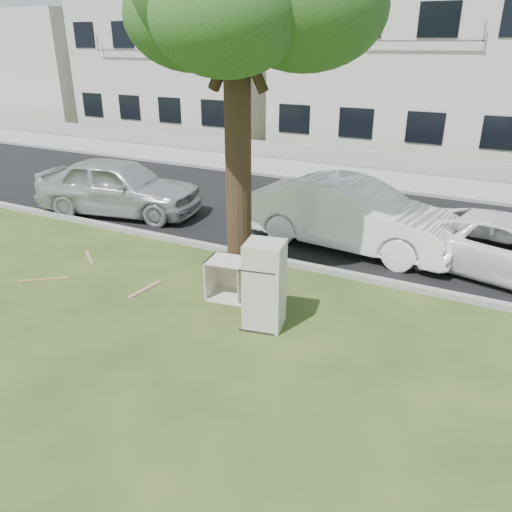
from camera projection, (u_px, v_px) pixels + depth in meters
The scene contains 17 objects.
ground at pixel (212, 307), 9.49m from camera, with size 120.00×120.00×0.00m, color #294217.
road at pixel (322, 217), 14.39m from camera, with size 120.00×7.00×0.01m, color black.
kerb_near at pixel (269, 261), 11.49m from camera, with size 120.00×0.18×0.12m, color gray.
kerb_far at pixel (358, 188), 17.30m from camera, with size 120.00×0.18×0.12m, color gray.
sidewalk at pixel (369, 178), 18.48m from camera, with size 120.00×2.80×0.01m, color gray.
low_wall at pixel (381, 161), 19.65m from camera, with size 120.00×0.15×0.70m, color gray.
townhouse_left at pixel (192, 65), 27.45m from camera, with size 10.20×8.16×7.04m.
townhouse_center at pixel (416, 65), 22.34m from camera, with size 11.22×8.16×7.44m.
filler_left at pixel (25, 66), 33.87m from camera, with size 16.00×9.00×6.40m, color beige.
fridge at pixel (265, 285), 8.57m from camera, with size 0.65×0.60×1.58m, color silver.
cabinet at pixel (235, 279), 9.67m from camera, with size 1.03×0.64×0.80m, color beige.
plank_a at pixel (44, 279), 10.57m from camera, with size 1.03×0.08×0.02m, color olive.
plank_b at pixel (89, 258), 11.64m from camera, with size 0.80×0.08×0.02m, color #A18854.
plank_c at pixel (145, 289), 10.14m from camera, with size 0.88×0.10×0.02m, color #A6795C.
car_center at pixel (352, 215), 11.96m from camera, with size 1.75×5.03×1.66m, color white.
car_right at pixel (511, 248), 10.52m from camera, with size 2.11×4.57×1.27m, color white.
car_left at pixel (119, 186), 14.39m from camera, with size 1.92×4.78×1.63m, color #A7A9AF.
Camera 1 is at (4.55, -7.04, 4.62)m, focal length 35.00 mm.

